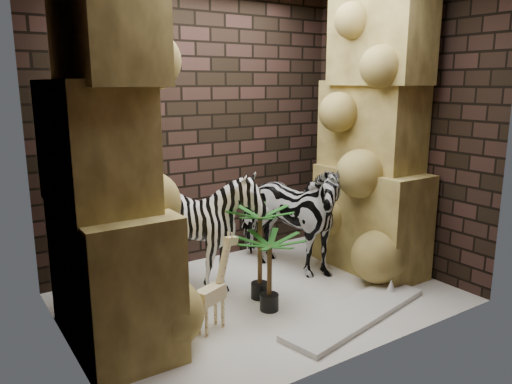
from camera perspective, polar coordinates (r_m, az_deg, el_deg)
floor at (r=4.81m, az=0.64°, el=-12.06°), size 3.50×3.50×0.00m
wall_back at (r=5.48m, az=-6.75°, el=7.18°), size 3.50×0.00×3.50m
wall_front at (r=3.45m, az=12.48°, el=3.87°), size 3.50×0.00×3.50m
wall_left at (r=3.72m, az=-22.24°, el=3.84°), size 0.00×3.00×3.00m
wall_right at (r=5.58m, az=15.83°, el=6.89°), size 0.00×3.00×3.00m
rock_pillar_left at (r=3.80m, az=-17.08°, el=4.39°), size 0.68×1.30×3.00m
rock_pillar_right at (r=5.33m, az=13.50°, el=6.78°), size 0.58×1.25×3.00m
zebra_right at (r=5.23m, az=3.50°, el=-1.78°), size 1.00×1.35×1.43m
zebra_left at (r=4.82m, az=-5.98°, el=-4.99°), size 1.33×1.48×1.12m
giraffe_toy at (r=4.08m, az=-5.29°, el=-10.64°), size 0.44×0.28×0.80m
palm_front at (r=4.64m, az=0.45°, el=-7.08°), size 0.36×0.36×0.89m
palm_back at (r=4.43m, az=1.56°, el=-9.36°), size 0.36×0.36×0.70m
surfboard at (r=4.54m, az=11.56°, el=-13.54°), size 1.69×0.73×0.05m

